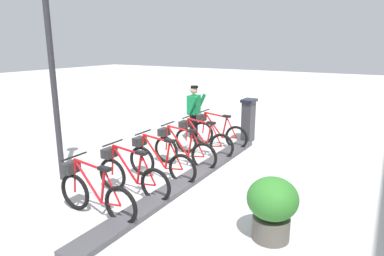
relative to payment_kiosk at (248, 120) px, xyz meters
name	(u,v)px	position (x,y,z in m)	size (l,w,h in m)	color
ground_plane	(188,182)	(-0.05, 3.54, -0.67)	(60.00, 60.00, 0.00)	silver
dock_rail_base	(188,179)	(-0.05, 3.54, -0.62)	(0.44, 6.41, 0.10)	#47474C
payment_kiosk	(248,120)	(0.00, 0.00, 0.00)	(0.36, 0.52, 1.28)	#38383D
bike_docked_0	(217,132)	(0.57, 0.93, -0.24)	(1.72, 0.54, 1.02)	black
bike_docked_1	(201,140)	(0.57, 1.87, -0.24)	(1.72, 0.54, 1.02)	black
bike_docked_2	(182,149)	(0.57, 2.80, -0.24)	(1.72, 0.54, 1.02)	black
bike_docked_3	(159,160)	(0.57, 3.74, -0.24)	(1.72, 0.54, 1.02)	black
bike_docked_4	(130,174)	(0.57, 4.67, -0.24)	(1.72, 0.54, 1.02)	black
bike_docked_5	(93,192)	(0.57, 5.61, -0.24)	(1.72, 0.54, 1.02)	black
worker_near_rack	(194,111)	(1.43, 0.74, 0.24)	(0.46, 0.63, 1.66)	white
lamp_post	(50,49)	(2.38, 4.79, 2.08)	(0.32, 0.32, 4.24)	#2D2D33
planter_bush	(272,206)	(-2.24, 4.76, -0.12)	(0.76, 0.76, 0.97)	#59544C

